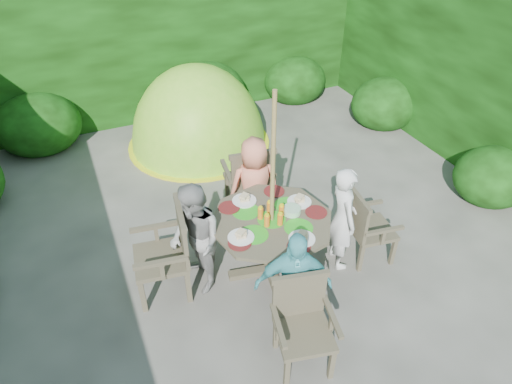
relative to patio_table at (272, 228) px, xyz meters
name	(u,v)px	position (x,y,z in m)	size (l,w,h in m)	color
ground	(249,234)	(0.02, 0.69, -0.64)	(60.00, 60.00, 0.00)	#494741
hedge_enclosure	(208,100)	(0.02, 2.02, 0.61)	(9.00, 9.00, 2.50)	black
patio_table	(272,228)	(0.00, 0.00, 0.00)	(1.54, 1.54, 0.92)	#3D3728
parasol_pole	(272,193)	(0.00, 0.00, 0.46)	(0.04, 0.04, 2.20)	olive
garden_chair_right	(366,226)	(1.08, -0.21, -0.18)	(0.54, 0.58, 0.87)	#3D3728
garden_chair_left	(168,251)	(-1.08, 0.21, -0.11)	(0.62, 0.67, 1.01)	#3D3728
garden_chair_back	(250,180)	(0.21, 1.07, -0.12)	(0.66, 0.60, 0.99)	#3D3728
garden_chair_front	(302,322)	(-0.21, -1.08, -0.17)	(0.62, 0.57, 0.88)	#3D3728
child_right	(342,218)	(0.78, -0.15, -0.01)	(0.46, 0.30, 1.27)	silver
child_left	(196,240)	(-0.79, 0.15, 0.00)	(0.63, 0.49, 1.29)	gray
child_back	(254,186)	(0.15, 0.79, -0.01)	(0.62, 0.40, 1.27)	#E47C5E
child_front	(293,286)	(-0.16, -0.79, -0.03)	(0.72, 0.30, 1.23)	#50B4BB
dome_tent	(200,144)	(0.16, 3.07, -0.64)	(2.36, 2.36, 2.63)	#7AD128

